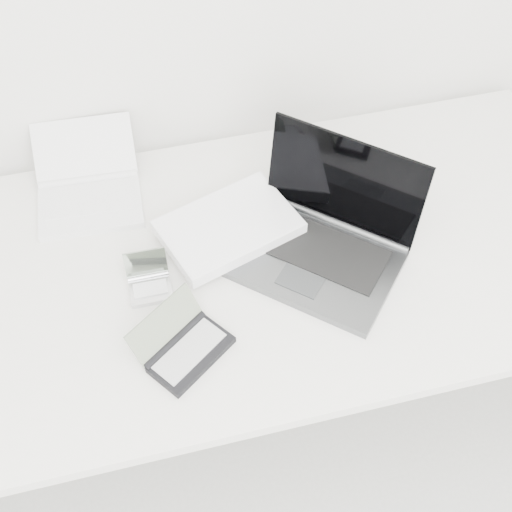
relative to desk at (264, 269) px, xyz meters
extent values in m
cube|color=white|center=(0.00, 0.00, 0.03)|extent=(1.60, 0.80, 0.03)
cylinder|color=silver|center=(0.75, 0.35, -0.33)|extent=(0.04, 0.04, 0.70)
cube|color=#56585B|center=(0.10, -0.05, 0.06)|extent=(0.43, 0.42, 0.02)
cube|color=black|center=(0.12, -0.02, 0.07)|extent=(0.31, 0.30, 0.00)
cube|color=black|center=(0.19, 0.06, 0.18)|extent=(0.30, 0.27, 0.23)
cylinder|color=#56585B|center=(0.18, 0.04, 0.07)|extent=(0.28, 0.25, 0.02)
cube|color=#373A3C|center=(0.05, -0.10, 0.07)|extent=(0.11, 0.11, 0.00)
cube|color=white|center=(-0.06, 0.08, 0.08)|extent=(0.34, 0.28, 0.03)
cube|color=white|center=(-0.06, 0.08, 0.10)|extent=(0.33, 0.27, 0.00)
cube|color=white|center=(-0.36, 0.24, 0.06)|extent=(0.25, 0.18, 0.02)
cube|color=silver|center=(-0.36, 0.25, 0.07)|extent=(0.22, 0.11, 0.00)
cube|color=white|center=(-0.36, 0.38, 0.11)|extent=(0.25, 0.14, 0.09)
cylinder|color=white|center=(-0.36, 0.32, 0.06)|extent=(0.24, 0.03, 0.02)
cube|color=silver|center=(-0.26, -0.04, 0.05)|extent=(0.09, 0.07, 0.01)
cube|color=silver|center=(-0.26, -0.04, 0.06)|extent=(0.07, 0.04, 0.00)
cube|color=gray|center=(-0.26, 0.01, 0.09)|extent=(0.09, 0.03, 0.06)
cylinder|color=silver|center=(-0.26, 0.00, 0.06)|extent=(0.09, 0.02, 0.01)
cube|color=black|center=(-0.21, -0.21, 0.05)|extent=(0.19, 0.17, 0.02)
cube|color=#9B9B9B|center=(-0.21, -0.21, 0.06)|extent=(0.16, 0.14, 0.00)
cube|color=gray|center=(-0.25, -0.16, 0.10)|extent=(0.17, 0.14, 0.07)
cylinder|color=black|center=(-0.23, -0.18, 0.06)|extent=(0.15, 0.11, 0.02)
camera|label=1|loc=(-0.26, -0.95, 1.31)|focal=50.00mm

